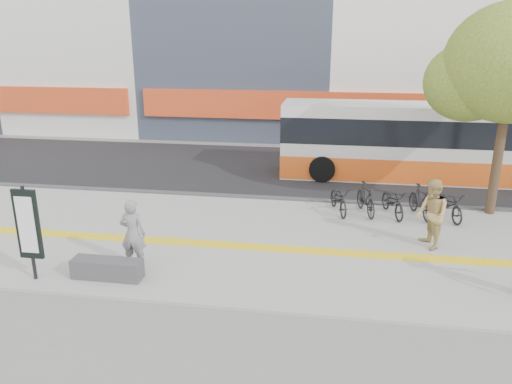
% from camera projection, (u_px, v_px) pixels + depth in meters
% --- Properties ---
extents(ground, '(120.00, 120.00, 0.00)m').
position_uv_depth(ground, '(231.00, 266.00, 11.94)').
color(ground, slate).
rests_on(ground, ground).
extents(sidewalk, '(40.00, 7.00, 0.08)m').
position_uv_depth(sidewalk, '(242.00, 240.00, 13.34)').
color(sidewalk, gray).
rests_on(sidewalk, ground).
extents(tactile_strip, '(40.00, 0.45, 0.01)m').
position_uv_depth(tactile_strip, '(239.00, 246.00, 12.86)').
color(tactile_strip, yellow).
rests_on(tactile_strip, sidewalk).
extents(street, '(40.00, 8.00, 0.06)m').
position_uv_depth(street, '(276.00, 169.00, 20.40)').
color(street, black).
rests_on(street, ground).
extents(curb, '(40.00, 0.25, 0.14)m').
position_uv_depth(curb, '(261.00, 198.00, 16.62)').
color(curb, '#38383A').
rests_on(curb, ground).
extents(bench, '(1.60, 0.45, 0.45)m').
position_uv_depth(bench, '(107.00, 269.00, 11.12)').
color(bench, '#38383A').
rests_on(bench, sidewalk).
extents(signboard, '(0.55, 0.10, 2.20)m').
position_uv_depth(signboard, '(28.00, 226.00, 10.75)').
color(signboard, black).
rests_on(signboard, sidewalk).
extents(street_tree, '(4.40, 3.80, 6.31)m').
position_uv_depth(street_tree, '(510.00, 65.00, 14.01)').
color(street_tree, '#352418').
rests_on(street_tree, sidewalk).
extents(bus, '(10.62, 2.52, 2.83)m').
position_uv_depth(bus, '(422.00, 144.00, 18.66)').
color(bus, silver).
rests_on(bus, street).
extents(bicycle_row, '(4.25, 1.76, 0.97)m').
position_uv_depth(bicycle_row, '(393.00, 201.00, 14.91)').
color(bicycle_row, black).
rests_on(bicycle_row, sidewalk).
extents(seated_woman, '(0.62, 0.41, 1.69)m').
position_uv_depth(seated_woman, '(133.00, 234.00, 11.46)').
color(seated_woman, black).
rests_on(seated_woman, sidewalk).
extents(pedestrian_tan, '(0.90, 1.04, 1.82)m').
position_uv_depth(pedestrian_tan, '(432.00, 214.00, 12.51)').
color(pedestrian_tan, tan).
rests_on(pedestrian_tan, sidewalk).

